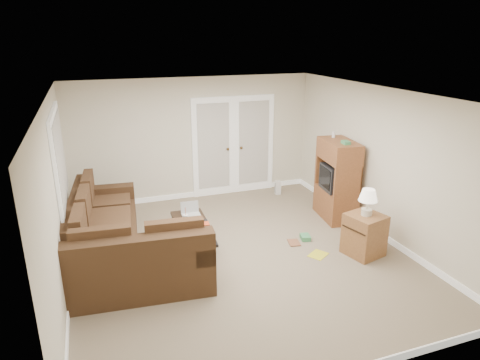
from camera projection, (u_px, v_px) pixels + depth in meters
name	position (u px, v px, depth m)	size (l,w,h in m)	color
floor	(239.00, 255.00, 6.71)	(5.50, 5.50, 0.00)	gray
ceiling	(239.00, 94.00, 5.91)	(5.00, 5.50, 0.02)	white
wall_left	(57.00, 201.00, 5.51)	(0.02, 5.50, 2.50)	beige
wall_right	(380.00, 163.00, 7.11)	(0.02, 5.50, 2.50)	beige
wall_back	(194.00, 139.00, 8.76)	(5.00, 0.02, 2.50)	beige
wall_front	(341.00, 272.00, 3.86)	(5.00, 0.02, 2.50)	beige
baseboards	(239.00, 252.00, 6.70)	(5.00, 5.50, 0.10)	white
french_doors	(234.00, 146.00, 9.07)	(1.80, 0.05, 2.13)	white
window_left	(59.00, 158.00, 6.32)	(0.05, 1.92, 1.42)	white
sectional_sofa	(118.00, 243.00, 6.33)	(2.06, 3.14, 0.92)	#412B19
coffee_table	(192.00, 232.00, 6.96)	(0.56, 1.06, 0.71)	black
tv_armoire	(337.00, 180.00, 7.87)	(0.62, 0.98, 1.59)	brown
side_cabinet	(365.00, 231.00, 6.63)	(0.62, 0.62, 1.09)	brown
space_heater	(278.00, 188.00, 9.23)	(0.12, 0.10, 0.30)	silver
floor_magazine	(318.00, 255.00, 6.72)	(0.30, 0.24, 0.01)	gold
floor_greenbox	(305.00, 237.00, 7.21)	(0.15, 0.20, 0.08)	#408E58
floor_book	(289.00, 243.00, 7.08)	(0.18, 0.25, 0.02)	brown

